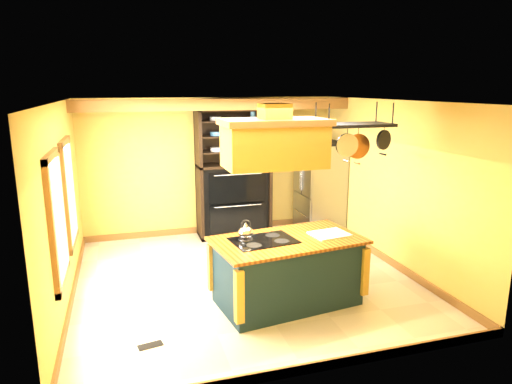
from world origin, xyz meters
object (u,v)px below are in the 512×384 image
range_hood (274,141)px  hutch (233,188)px  kitchen_island (287,270)px  refrigerator (320,189)px  pot_rack (353,132)px

range_hood → hutch: (0.22, 3.14, -1.28)m
kitchen_island → refrigerator: size_ratio=1.17×
range_hood → refrigerator: bearing=55.4°
kitchen_island → hutch: bearing=81.6°
refrigerator → hutch: bearing=169.2°
range_hood → pot_rack: size_ratio=1.25×
range_hood → refrigerator: size_ratio=0.74×
range_hood → hutch: size_ratio=0.53×
refrigerator → hutch: size_ratio=0.72×
range_hood → pot_rack: 1.11m
refrigerator → hutch: 1.75m
range_hood → hutch: range_hood is taller
kitchen_island → range_hood: 1.78m
hutch → kitchen_island: bearing=-90.5°
pot_rack → range_hood: bearing=-179.9°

